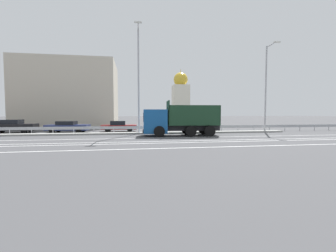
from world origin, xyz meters
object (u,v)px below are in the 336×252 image
Objects in this scene: dump_truck at (171,122)px; parked_car_2 at (68,127)px; church_tower at (181,98)px; street_lamp_1 at (139,77)px; street_lamp_2 at (267,85)px; median_road_sign at (201,122)px; parked_car_1 at (12,126)px; parked_car_3 at (119,126)px.

dump_truck is 12.28m from parked_car_2.
street_lamp_1 is at bearing -111.24° from church_tower.
street_lamp_2 is 23.37m from parked_car_2.
median_road_sign is 0.47× the size of parked_car_1.
street_lamp_2 is at bearing 81.71° from parked_car_1.
street_lamp_2 reaches higher than parked_car_1.
parked_car_2 is (-22.66, 3.08, -4.80)m from street_lamp_2.
parked_car_1 is at bearing -136.32° from church_tower.
dump_truck is at bearing 68.51° from parked_car_2.
median_road_sign is at bearing -97.33° from church_tower.
median_road_sign is 0.49× the size of parked_car_2.
street_lamp_1 is 14.71m from street_lamp_2.
dump_truck is at bearing -104.15° from church_tower.
parked_car_3 is at bearing 46.45° from dump_truck.
parked_car_2 is (-7.97, 3.07, -5.35)m from street_lamp_1.
parked_car_3 is (5.69, 0.46, -0.02)m from parked_car_2.
street_lamp_1 reaches higher than parked_car_2.
street_lamp_1 is at bearing 74.62° from parked_car_1.
parked_car_3 is at bearing -118.64° from church_tower.
dump_truck is at bearing -169.03° from street_lamp_2.
parked_car_2 is (-14.93, 2.94, -0.56)m from median_road_sign.
church_tower is at bearing 146.44° from parked_car_2.
median_road_sign reaches higher than parked_car_1.
parked_car_2 is 1.14× the size of parked_car_3.
parked_car_2 is at bearing 67.94° from dump_truck.
street_lamp_2 is at bearing -1.00° from median_road_sign.
parked_car_2 is at bearing 168.85° from median_road_sign.
street_lamp_1 reaches higher than parked_car_3.
street_lamp_2 reaches higher than median_road_sign.
church_tower reaches higher than dump_truck.
dump_truck reaches higher than parked_car_1.
median_road_sign is 8.83m from street_lamp_2.
street_lamp_2 reaches higher than dump_truck.
parked_car_1 is 11.67m from parked_car_3.
church_tower reaches higher than parked_car_3.
parked_car_1 is at bearing 165.98° from street_lamp_1.
church_tower is (-4.32, 26.72, 0.15)m from street_lamp_2.
parked_car_1 is at bearing 173.07° from street_lamp_2.
street_lamp_2 is (11.62, 2.25, 4.19)m from dump_truck.
street_lamp_1 is 10.08m from parked_car_2.
church_tower is at bearing 82.67° from median_road_sign.
street_lamp_1 is at bearing -178.91° from median_road_sign.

